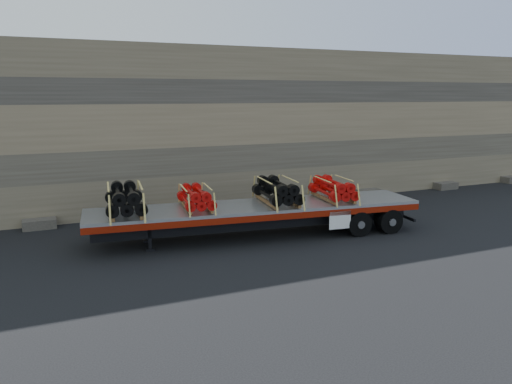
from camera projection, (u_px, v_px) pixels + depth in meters
ground at (285, 237)px, 17.77m from camera, size 120.00×120.00×0.00m
rock_wall at (222, 127)px, 22.94m from camera, size 44.00×3.00×7.00m
trailer at (257, 221)px, 17.65m from camera, size 11.88×3.58×1.17m
bundle_front at (125, 200)px, 16.17m from camera, size 1.50×2.58×0.87m
bundle_midfront at (196, 198)px, 16.85m from camera, size 1.23×2.12×0.71m
bundle_midrear at (277, 192)px, 17.67m from camera, size 1.43×2.46×0.83m
bundle_rear at (333, 189)px, 18.30m from camera, size 1.30×2.24×0.75m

